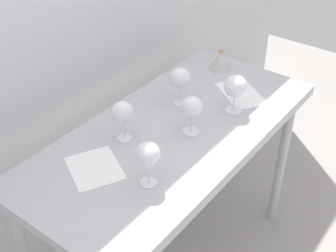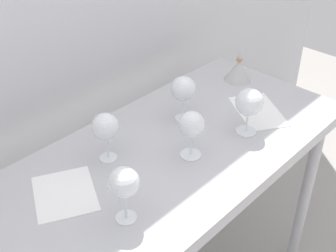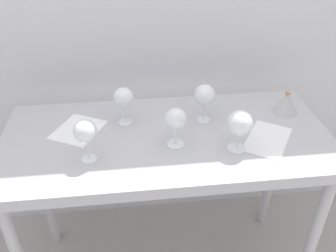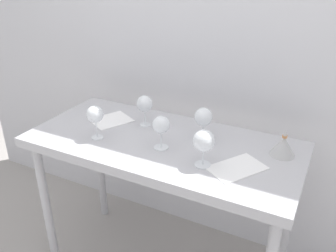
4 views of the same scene
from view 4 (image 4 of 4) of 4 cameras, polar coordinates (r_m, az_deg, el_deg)
The scene contains 10 objects.
back_wall at distance 2.11m, azimuth 5.52°, elevation 13.09°, with size 3.80×0.04×2.60m, color silver.
steel_counter at distance 1.88m, azimuth -0.82°, elevation -5.16°, with size 1.40×0.65×0.90m.
wine_glass_near_center at distance 1.70m, azimuth -1.14°, elevation 0.05°, with size 0.09×0.09×0.17m.
wine_glass_near_right at distance 1.57m, azimuth 5.73°, elevation -2.45°, with size 0.10×0.10×0.17m.
wine_glass_near_left at distance 1.83m, azimuth -11.57°, elevation 1.75°, with size 0.09×0.09×0.18m.
wine_glass_far_right at distance 1.78m, azimuth 5.68°, elevation 1.36°, with size 0.09×0.09×0.18m.
wine_glass_far_left at distance 1.94m, azimuth -3.76°, elevation 3.49°, with size 0.09×0.09×0.17m.
tasting_sheet_upper at distance 2.07m, azimuth -9.05°, elevation 0.94°, with size 0.18×0.21×0.00m, color white.
tasting_sheet_lower at distance 1.63m, azimuth 10.92°, elevation -6.58°, with size 0.16×0.25×0.00m, color white.
decanter_funnel at distance 1.76m, azimuth 17.93°, elevation -3.08°, with size 0.12×0.12×0.14m.
Camera 4 is at (0.75, -1.43, 1.76)m, focal length 38.15 mm.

